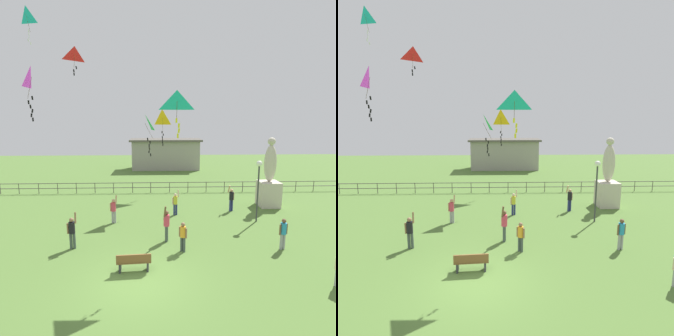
{
  "view_description": "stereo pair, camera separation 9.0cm",
  "coord_description": "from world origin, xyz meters",
  "views": [
    {
      "loc": [
        0.72,
        -10.56,
        6.6
      ],
      "look_at": [
        1.36,
        5.74,
        3.7
      ],
      "focal_mm": 30.21,
      "sensor_mm": 36.0,
      "label": 1
    },
    {
      "loc": [
        0.81,
        -10.56,
        6.6
      ],
      "look_at": [
        1.36,
        5.74,
        3.7
      ],
      "focal_mm": 30.21,
      "sensor_mm": 36.0,
      "label": 2
    }
  ],
  "objects": [
    {
      "name": "ground_plane",
      "position": [
        0.0,
        0.0,
        0.0
      ],
      "size": [
        80.0,
        80.0,
        0.0
      ],
      "primitive_type": "plane",
      "color": "#517533"
    },
    {
      "name": "person_1",
      "position": [
        -3.61,
        3.14,
        0.97
      ],
      "size": [
        0.51,
        0.31,
        1.94
      ],
      "color": "#3F4C47",
      "rests_on": "ground_plane"
    },
    {
      "name": "person_3",
      "position": [
        6.0,
        8.7,
        0.96
      ],
      "size": [
        0.53,
        0.33,
        1.91
      ],
      "color": "navy",
      "rests_on": "ground_plane"
    },
    {
      "name": "kite_2",
      "position": [
        -4.82,
        9.91,
        10.87
      ],
      "size": [
        1.08,
        0.99,
        1.91
      ],
      "color": "red"
    },
    {
      "name": "pavilion_building",
      "position": [
        1.84,
        26.0,
        1.98
      ],
      "size": [
        9.13,
        3.75,
        3.9
      ],
      "color": "gray",
      "rests_on": "ground_plane"
    },
    {
      "name": "kite_6",
      "position": [
        -0.08,
        9.11,
        6.13
      ],
      "size": [
        0.95,
        0.97,
        2.87
      ],
      "color": "#1EB759"
    },
    {
      "name": "kite_4",
      "position": [
        1.18,
        13.83,
        6.55
      ],
      "size": [
        1.09,
        0.65,
        3.14
      ],
      "color": "yellow"
    },
    {
      "name": "person_7",
      "position": [
        7.06,
        2.67,
        0.93
      ],
      "size": [
        0.47,
        0.3,
        1.62
      ],
      "color": "#99999E",
      "rests_on": "ground_plane"
    },
    {
      "name": "lamppost",
      "position": [
        7.09,
        6.57,
        2.93
      ],
      "size": [
        0.36,
        0.36,
        3.97
      ],
      "color": "#38383D",
      "rests_on": "ground_plane"
    },
    {
      "name": "waterfront_railing",
      "position": [
        -0.42,
        14.0,
        0.63
      ],
      "size": [
        36.02,
        0.06,
        0.95
      ],
      "color": "#4C4742",
      "rests_on": "ground_plane"
    },
    {
      "name": "park_bench",
      "position": [
        -0.32,
        0.81,
        0.46
      ],
      "size": [
        1.53,
        0.51,
        0.85
      ],
      "color": "brown",
      "rests_on": "ground_plane"
    },
    {
      "name": "statue_monument",
      "position": [
        9.11,
        9.77,
        1.77
      ],
      "size": [
        1.48,
        1.48,
        5.19
      ],
      "color": "beige",
      "rests_on": "ground_plane"
    },
    {
      "name": "kite_3",
      "position": [
        -5.66,
        4.68,
        8.53
      ],
      "size": [
        0.46,
        0.89,
        2.79
      ],
      "color": "#B22DB2"
    },
    {
      "name": "person_4",
      "position": [
        1.2,
        3.83,
        1.02
      ],
      "size": [
        0.33,
        0.52,
        2.03
      ],
      "color": "#3F4C47",
      "rests_on": "ground_plane"
    },
    {
      "name": "kite_5",
      "position": [
        1.58,
        1.62,
        7.24
      ],
      "size": [
        1.13,
        0.67,
        1.98
      ],
      "color": "#19B2B2"
    },
    {
      "name": "person_6",
      "position": [
        -2.05,
        6.65,
        0.92
      ],
      "size": [
        0.48,
        0.34,
        1.84
      ],
      "color": "#99999E",
      "rests_on": "ground_plane"
    },
    {
      "name": "person_5",
      "position": [
        1.95,
        8.03,
        0.9
      ],
      "size": [
        0.48,
        0.28,
        1.8
      ],
      "color": "navy",
      "rests_on": "ground_plane"
    },
    {
      "name": "kite_1",
      "position": [
        -8.94,
        12.43,
        14.1
      ],
      "size": [
        1.04,
        0.68,
        2.69
      ],
      "color": "#19B2B2"
    },
    {
      "name": "person_2",
      "position": [
        1.97,
        2.6,
        0.88
      ],
      "size": [
        0.39,
        0.31,
        1.52
      ],
      "color": "#3F4C47",
      "rests_on": "ground_plane"
    }
  ]
}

